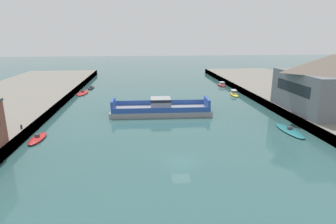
% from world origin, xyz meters
% --- Properties ---
extents(ground_plane, '(400.00, 400.00, 0.00)m').
position_xyz_m(ground_plane, '(0.00, 0.00, 0.00)').
color(ground_plane, '#335B5B').
extents(chain_ferry, '(21.57, 7.76, 3.48)m').
position_xyz_m(chain_ferry, '(-1.01, 24.19, 1.06)').
color(chain_ferry, '#939399').
rests_on(chain_ferry, ground).
extents(moored_boat_near_left, '(2.24, 5.95, 1.00)m').
position_xyz_m(moored_boat_near_left, '(-22.22, 10.39, 0.26)').
color(moored_boat_near_left, red).
rests_on(moored_boat_near_left, ground).
extents(moored_boat_near_right, '(2.75, 8.40, 0.93)m').
position_xyz_m(moored_boat_near_right, '(20.94, 10.15, 0.22)').
color(moored_boat_near_right, '#237075').
rests_on(moored_boat_near_right, ground).
extents(moored_boat_mid_left, '(2.33, 6.50, 1.45)m').
position_xyz_m(moored_boat_mid_left, '(21.29, 41.57, 0.54)').
color(moored_boat_mid_left, yellow).
rests_on(moored_boat_mid_left, ground).
extents(moored_boat_mid_right, '(2.32, 5.77, 1.43)m').
position_xyz_m(moored_boat_mid_right, '(21.93, 56.27, 0.53)').
color(moored_boat_mid_right, red).
rests_on(moored_boat_mid_right, ground).
extents(moored_boat_far_left, '(3.23, 8.14, 0.94)m').
position_xyz_m(moored_boat_far_left, '(-22.20, 47.84, 0.23)').
color(moored_boat_far_left, red).
rests_on(moored_boat_far_left, ground).
extents(moored_boat_far_right, '(2.19, 5.23, 0.90)m').
position_xyz_m(moored_boat_far_right, '(-21.10, 55.84, 0.22)').
color(moored_boat_far_right, black).
rests_on(moored_boat_far_right, ground).
extents(warehouse_shed, '(15.32, 17.28, 11.23)m').
position_xyz_m(warehouse_shed, '(32.19, 17.16, 7.40)').
color(warehouse_shed, slate).
rests_on(warehouse_shed, quay_right).
extents(bollard_left_aft, '(0.32, 0.32, 0.71)m').
position_xyz_m(bollard_left_aft, '(-24.76, 11.03, 2.18)').
color(bollard_left_aft, black).
rests_on(bollard_left_aft, quay_left).
extents(bollard_right_aft, '(0.32, 0.32, 0.71)m').
position_xyz_m(bollard_right_aft, '(24.76, 11.72, 2.18)').
color(bollard_right_aft, black).
rests_on(bollard_right_aft, quay_right).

